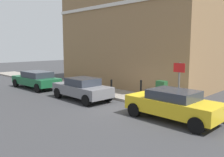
{
  "coord_description": "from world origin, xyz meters",
  "views": [
    {
      "loc": [
        -9.11,
        -7.98,
        3.21
      ],
      "look_at": [
        1.44,
        2.28,
        1.2
      ],
      "focal_mm": 37.63,
      "sensor_mm": 36.0,
      "label": 1
    }
  ],
  "objects_px": {
    "utility_cabinet": "(161,92)",
    "bollard_near_cabinet": "(141,88)",
    "street_sign": "(179,79)",
    "car_yellow": "(173,104)",
    "car_green": "(36,79)",
    "bollard_far_kerb": "(111,87)",
    "car_grey": "(82,88)"
  },
  "relations": [
    {
      "from": "car_yellow",
      "to": "bollard_near_cabinet",
      "type": "distance_m",
      "value": 4.27
    },
    {
      "from": "car_green",
      "to": "bollard_near_cabinet",
      "type": "xyz_separation_m",
      "value": [
        2.65,
        -8.07,
        -0.01
      ]
    },
    {
      "from": "car_grey",
      "to": "bollard_far_kerb",
      "type": "height_order",
      "value": "car_grey"
    },
    {
      "from": "utility_cabinet",
      "to": "bollard_far_kerb",
      "type": "bearing_deg",
      "value": 108.36
    },
    {
      "from": "bollard_far_kerb",
      "to": "car_green",
      "type": "bearing_deg",
      "value": 103.26
    },
    {
      "from": "street_sign",
      "to": "car_yellow",
      "type": "bearing_deg",
      "value": -160.83
    },
    {
      "from": "car_green",
      "to": "utility_cabinet",
      "type": "bearing_deg",
      "value": -166.48
    },
    {
      "from": "utility_cabinet",
      "to": "street_sign",
      "type": "distance_m",
      "value": 2.09
    },
    {
      "from": "car_grey",
      "to": "car_green",
      "type": "xyz_separation_m",
      "value": [
        0.0,
        5.64,
        0.01
      ]
    },
    {
      "from": "car_grey",
      "to": "bollard_near_cabinet",
      "type": "xyz_separation_m",
      "value": [
        2.65,
        -2.42,
        0.0
      ]
    },
    {
      "from": "bollard_near_cabinet",
      "to": "bollard_far_kerb",
      "type": "bearing_deg",
      "value": 126.68
    },
    {
      "from": "car_green",
      "to": "bollard_far_kerb",
      "type": "xyz_separation_m",
      "value": [
        1.56,
        -6.6,
        -0.01
      ]
    },
    {
      "from": "utility_cabinet",
      "to": "car_green",
      "type": "bearing_deg",
      "value": 104.88
    },
    {
      "from": "car_grey",
      "to": "car_green",
      "type": "bearing_deg",
      "value": 1.56
    },
    {
      "from": "car_yellow",
      "to": "street_sign",
      "type": "xyz_separation_m",
      "value": [
        1.31,
        0.46,
        0.94
      ]
    },
    {
      "from": "street_sign",
      "to": "car_grey",
      "type": "bearing_deg",
      "value": 106.07
    },
    {
      "from": "car_yellow",
      "to": "bollard_near_cabinet",
      "type": "height_order",
      "value": "car_yellow"
    },
    {
      "from": "bollard_near_cabinet",
      "to": "car_green",
      "type": "bearing_deg",
      "value": 108.17
    },
    {
      "from": "car_green",
      "to": "bollard_far_kerb",
      "type": "height_order",
      "value": "car_green"
    },
    {
      "from": "car_yellow",
      "to": "bollard_near_cabinet",
      "type": "relative_size",
      "value": 3.99
    },
    {
      "from": "bollard_far_kerb",
      "to": "street_sign",
      "type": "bearing_deg",
      "value": -89.63
    },
    {
      "from": "bollard_near_cabinet",
      "to": "street_sign",
      "type": "xyz_separation_m",
      "value": [
        -1.06,
        -3.09,
        0.96
      ]
    },
    {
      "from": "bollard_far_kerb",
      "to": "street_sign",
      "type": "xyz_separation_m",
      "value": [
        0.03,
        -4.56,
        0.96
      ]
    },
    {
      "from": "car_green",
      "to": "street_sign",
      "type": "height_order",
      "value": "street_sign"
    },
    {
      "from": "utility_cabinet",
      "to": "bollard_near_cabinet",
      "type": "distance_m",
      "value": 1.53
    },
    {
      "from": "utility_cabinet",
      "to": "bollard_far_kerb",
      "type": "distance_m",
      "value": 3.15
    },
    {
      "from": "car_yellow",
      "to": "street_sign",
      "type": "height_order",
      "value": "street_sign"
    },
    {
      "from": "bollard_near_cabinet",
      "to": "street_sign",
      "type": "distance_m",
      "value": 3.41
    },
    {
      "from": "bollard_far_kerb",
      "to": "street_sign",
      "type": "relative_size",
      "value": 0.45
    },
    {
      "from": "car_grey",
      "to": "utility_cabinet",
      "type": "distance_m",
      "value": 4.7
    },
    {
      "from": "car_yellow",
      "to": "bollard_far_kerb",
      "type": "bearing_deg",
      "value": -12.85
    },
    {
      "from": "car_green",
      "to": "utility_cabinet",
      "type": "relative_size",
      "value": 3.91
    }
  ]
}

